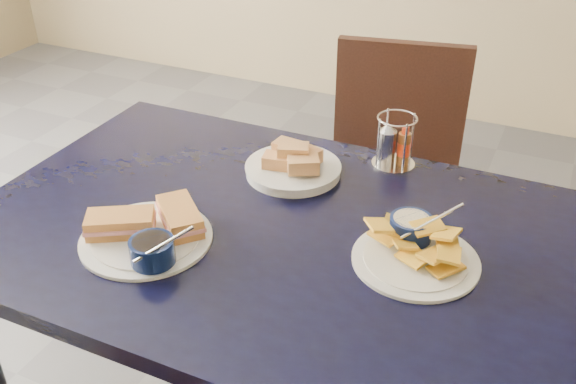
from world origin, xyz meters
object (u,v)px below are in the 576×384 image
at_px(sandwich_plate, 149,232).
at_px(bread_basket, 293,165).
at_px(dining_table, 268,247).
at_px(condiment_caddy, 393,145).
at_px(chair_far, 397,166).
at_px(plantain_plate, 415,246).

xyz_separation_m(sandwich_plate, bread_basket, (0.16, 0.39, 0.00)).
height_order(dining_table, condiment_caddy, condiment_caddy).
distance_m(dining_table, condiment_caddy, 0.43).
height_order(dining_table, sandwich_plate, sandwich_plate).
bearing_deg(bread_basket, condiment_caddy, 36.09).
bearing_deg(chair_far, dining_table, -96.12).
xyz_separation_m(sandwich_plate, plantain_plate, (0.52, 0.19, -0.00)).
height_order(dining_table, chair_far, chair_far).
distance_m(sandwich_plate, plantain_plate, 0.55).
bearing_deg(bread_basket, sandwich_plate, -112.07).
bearing_deg(plantain_plate, dining_table, -174.84).
height_order(chair_far, condiment_caddy, chair_far).
relative_size(sandwich_plate, condiment_caddy, 2.24).
xyz_separation_m(chair_far, plantain_plate, (0.24, -0.75, 0.25)).
xyz_separation_m(chair_far, bread_basket, (-0.13, -0.55, 0.26)).
height_order(chair_far, sandwich_plate, chair_far).
distance_m(sandwich_plate, bread_basket, 0.42).
bearing_deg(plantain_plate, sandwich_plate, -160.03).
xyz_separation_m(dining_table, condiment_caddy, (0.17, 0.38, 0.12)).
height_order(sandwich_plate, plantain_plate, same).
height_order(plantain_plate, bread_basket, plantain_plate).
bearing_deg(plantain_plate, bread_basket, 151.20).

